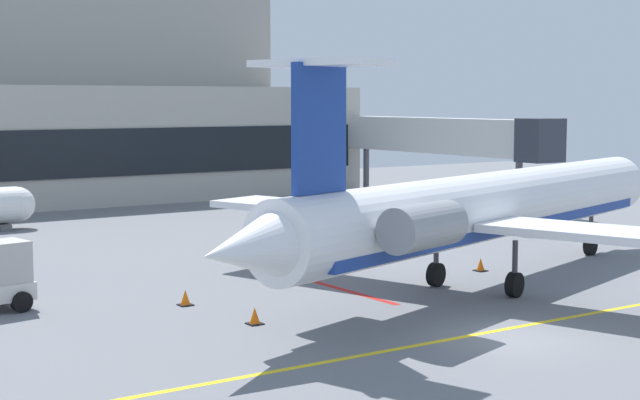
{
  "coord_description": "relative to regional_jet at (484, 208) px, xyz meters",
  "views": [
    {
      "loc": [
        -20.43,
        -20.22,
        7.07
      ],
      "look_at": [
        1.61,
        12.29,
        3.0
      ],
      "focal_mm": 54.67,
      "sensor_mm": 36.0,
      "label": 1
    }
  ],
  "objects": [
    {
      "name": "belt_loader",
      "position": [
        13.36,
        9.64,
        -2.17
      ],
      "size": [
        3.52,
        2.9,
        1.94
      ],
      "color": "#19389E",
      "rests_on": "ground"
    },
    {
      "name": "regional_jet",
      "position": [
        0.0,
        0.0,
        0.0
      ],
      "size": [
        29.32,
        22.35,
        8.21
      ],
      "color": "white",
      "rests_on": "ground"
    },
    {
      "name": "safety_cone_alpha",
      "position": [
        -10.58,
        3.55,
        -2.8
      ],
      "size": [
        0.47,
        0.47,
        0.55
      ],
      "color": "orange",
      "rests_on": "ground"
    },
    {
      "name": "jet_bridge_west",
      "position": [
        18.77,
        23.14,
        1.5
      ],
      "size": [
        2.4,
        20.01,
        5.92
      ],
      "color": "silver",
      "rests_on": "ground"
    },
    {
      "name": "safety_cone_bravo",
      "position": [
        -4.81,
        8.64,
        -2.8
      ],
      "size": [
        0.47,
        0.47,
        0.55
      ],
      "color": "orange",
      "rests_on": "ground"
    },
    {
      "name": "safety_cone_delta",
      "position": [
        -10.04,
        -0.24,
        -2.8
      ],
      "size": [
        0.47,
        0.47,
        0.55
      ],
      "color": "orange",
      "rests_on": "ground"
    },
    {
      "name": "safety_cone_charlie",
      "position": [
        2.53,
        2.79,
        -2.8
      ],
      "size": [
        0.47,
        0.47,
        0.55
      ],
      "color": "orange",
      "rests_on": "ground"
    },
    {
      "name": "ground",
      "position": [
        -4.81,
        -6.12,
        -3.1
      ],
      "size": [
        120.0,
        120.0,
        0.11
      ],
      "color": "slate"
    }
  ]
}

